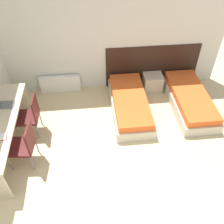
{
  "coord_description": "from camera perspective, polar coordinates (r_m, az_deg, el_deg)",
  "views": [
    {
      "loc": [
        -0.4,
        -1.81,
        4.18
      ],
      "look_at": [
        0.0,
        2.01,
        0.55
      ],
      "focal_mm": 40.0,
      "sensor_mm": 36.0,
      "label": 1
    }
  ],
  "objects": [
    {
      "name": "ground_plane",
      "position": [
        4.57,
        2.87,
        -22.83
      ],
      "size": [
        20.0,
        20.0,
        0.0
      ],
      "primitive_type": "plane",
      "color": "beige"
    },
    {
      "name": "chair_near_notebook",
      "position": [
        5.0,
        -19.41,
        -6.95
      ],
      "size": [
        0.52,
        0.52,
        0.96
      ],
      "rotation": [
        0.0,
        0.0,
        -0.09
      ],
      "color": "#511919",
      "rests_on": "ground_plane"
    },
    {
      "name": "bed_near_door",
      "position": [
        6.4,
        17.27,
        2.66
      ],
      "size": [
        0.85,
        2.01,
        0.42
      ],
      "color": "beige",
      "rests_on": "ground_plane"
    },
    {
      "name": "headboard_panel",
      "position": [
        6.74,
        9.13,
        10.4
      ],
      "size": [
        2.44,
        0.03,
        1.14
      ],
      "color": "black",
      "rests_on": "ground_plane"
    },
    {
      "name": "nightstand",
      "position": [
        6.75,
        9.25,
        6.77
      ],
      "size": [
        0.49,
        0.41,
        0.43
      ],
      "color": "beige",
      "rests_on": "ground_plane"
    },
    {
      "name": "bed_near_window",
      "position": [
        6.01,
        4.05,
        1.81
      ],
      "size": [
        0.85,
        2.01,
        0.42
      ],
      "color": "beige",
      "rests_on": "ground_plane"
    },
    {
      "name": "laptop",
      "position": [
        5.56,
        -23.9,
        1.99
      ],
      "size": [
        0.37,
        0.25,
        0.37
      ],
      "rotation": [
        0.0,
        0.0,
        -0.03
      ],
      "color": "slate",
      "rests_on": "desk"
    },
    {
      "name": "chair_near_laptop",
      "position": [
        5.55,
        -18.22,
        -0.53
      ],
      "size": [
        0.49,
        0.49,
        0.96
      ],
      "rotation": [
        0.0,
        0.0,
        -0.02
      ],
      "color": "#511919",
      "rests_on": "ground_plane"
    },
    {
      "name": "radiator",
      "position": [
        6.71,
        -11.74,
        6.34
      ],
      "size": [
        1.04,
        0.12,
        0.46
      ],
      "color": "silver",
      "rests_on": "ground_plane"
    },
    {
      "name": "desk",
      "position": [
        5.34,
        -23.65,
        -3.16
      ],
      "size": [
        0.57,
        2.42,
        0.76
      ],
      "color": "beige",
      "rests_on": "ground_plane"
    },
    {
      "name": "wall_back",
      "position": [
        6.19,
        -1.69,
        16.16
      ],
      "size": [
        5.93,
        0.05,
        2.7
      ],
      "color": "silver",
      "rests_on": "ground_plane"
    }
  ]
}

